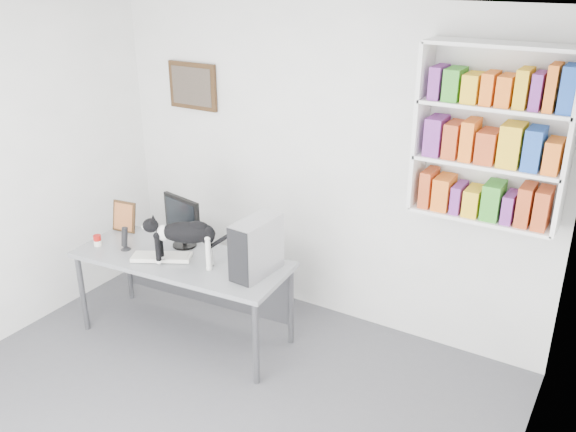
{
  "coord_description": "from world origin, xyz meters",
  "views": [
    {
      "loc": [
        2.3,
        -2.32,
        2.95
      ],
      "look_at": [
        -0.03,
        1.53,
        1.06
      ],
      "focal_mm": 38.0,
      "sensor_mm": 36.0,
      "label": 1
    }
  ],
  "objects_px": {
    "speaker": "(125,238)",
    "pc_tower": "(257,247)",
    "keyboard": "(162,257)",
    "leaning_print": "(124,216)",
    "bookshelf": "(491,135)",
    "desk": "(185,297)",
    "cat": "(186,244)",
    "soup_can": "(98,240)",
    "monitor": "(183,221)"
  },
  "relations": [
    {
      "from": "desk",
      "to": "pc_tower",
      "type": "xyz_separation_m",
      "value": [
        0.67,
        0.09,
        0.59
      ]
    },
    {
      "from": "speaker",
      "to": "cat",
      "type": "xyz_separation_m",
      "value": [
        0.63,
        0.03,
        0.09
      ]
    },
    {
      "from": "desk",
      "to": "cat",
      "type": "relative_size",
      "value": 2.78
    },
    {
      "from": "monitor",
      "to": "cat",
      "type": "xyz_separation_m",
      "value": [
        0.26,
        -0.28,
        -0.03
      ]
    },
    {
      "from": "monitor",
      "to": "pc_tower",
      "type": "relative_size",
      "value": 1.01
    },
    {
      "from": "monitor",
      "to": "keyboard",
      "type": "bearing_deg",
      "value": -78.38
    },
    {
      "from": "bookshelf",
      "to": "cat",
      "type": "xyz_separation_m",
      "value": [
        -1.97,
        -0.95,
        -0.91
      ]
    },
    {
      "from": "leaning_print",
      "to": "soup_can",
      "type": "bearing_deg",
      "value": -93.56
    },
    {
      "from": "keyboard",
      "to": "speaker",
      "type": "xyz_separation_m",
      "value": [
        -0.37,
        -0.02,
        0.08
      ]
    },
    {
      "from": "desk",
      "to": "leaning_print",
      "type": "relative_size",
      "value": 6.31
    },
    {
      "from": "monitor",
      "to": "speaker",
      "type": "relative_size",
      "value": 2.18
    },
    {
      "from": "bookshelf",
      "to": "leaning_print",
      "type": "height_order",
      "value": "bookshelf"
    },
    {
      "from": "desk",
      "to": "cat",
      "type": "bearing_deg",
      "value": -39.23
    },
    {
      "from": "leaning_print",
      "to": "soup_can",
      "type": "height_order",
      "value": "leaning_print"
    },
    {
      "from": "bookshelf",
      "to": "leaning_print",
      "type": "relative_size",
      "value": 4.41
    },
    {
      "from": "speaker",
      "to": "cat",
      "type": "height_order",
      "value": "cat"
    },
    {
      "from": "monitor",
      "to": "pc_tower",
      "type": "bearing_deg",
      "value": 4.97
    },
    {
      "from": "bookshelf",
      "to": "pc_tower",
      "type": "bearing_deg",
      "value": -152.31
    },
    {
      "from": "desk",
      "to": "keyboard",
      "type": "xyz_separation_m",
      "value": [
        -0.12,
        -0.1,
        0.39
      ]
    },
    {
      "from": "keyboard",
      "to": "pc_tower",
      "type": "xyz_separation_m",
      "value": [
        0.79,
        0.19,
        0.2
      ]
    },
    {
      "from": "bookshelf",
      "to": "leaning_print",
      "type": "xyz_separation_m",
      "value": [
        -2.88,
        -0.7,
        -0.97
      ]
    },
    {
      "from": "bookshelf",
      "to": "soup_can",
      "type": "distance_m",
      "value": 3.22
    },
    {
      "from": "pc_tower",
      "to": "soup_can",
      "type": "distance_m",
      "value": 1.45
    },
    {
      "from": "desk",
      "to": "pc_tower",
      "type": "relative_size",
      "value": 4.01
    },
    {
      "from": "soup_can",
      "to": "leaning_print",
      "type": "bearing_deg",
      "value": 94.06
    },
    {
      "from": "desk",
      "to": "speaker",
      "type": "relative_size",
      "value": 8.69
    },
    {
      "from": "keyboard",
      "to": "leaning_print",
      "type": "xyz_separation_m",
      "value": [
        -0.65,
        0.25,
        0.12
      ]
    },
    {
      "from": "speaker",
      "to": "soup_can",
      "type": "xyz_separation_m",
      "value": [
        -0.25,
        -0.07,
        -0.05
      ]
    },
    {
      "from": "pc_tower",
      "to": "speaker",
      "type": "relative_size",
      "value": 2.17
    },
    {
      "from": "speaker",
      "to": "soup_can",
      "type": "bearing_deg",
      "value": -147.23
    },
    {
      "from": "bookshelf",
      "to": "pc_tower",
      "type": "relative_size",
      "value": 2.81
    },
    {
      "from": "desk",
      "to": "speaker",
      "type": "distance_m",
      "value": 0.69
    },
    {
      "from": "desk",
      "to": "monitor",
      "type": "height_order",
      "value": "monitor"
    },
    {
      "from": "pc_tower",
      "to": "cat",
      "type": "xyz_separation_m",
      "value": [
        -0.53,
        -0.19,
        -0.02
      ]
    },
    {
      "from": "keyboard",
      "to": "cat",
      "type": "relative_size",
      "value": 0.73
    },
    {
      "from": "keyboard",
      "to": "leaning_print",
      "type": "distance_m",
      "value": 0.71
    },
    {
      "from": "speaker",
      "to": "desk",
      "type": "bearing_deg",
      "value": 31.9
    },
    {
      "from": "speaker",
      "to": "pc_tower",
      "type": "bearing_deg",
      "value": 28.51
    },
    {
      "from": "keyboard",
      "to": "speaker",
      "type": "height_order",
      "value": "speaker"
    },
    {
      "from": "desk",
      "to": "soup_can",
      "type": "bearing_deg",
      "value": -170.85
    },
    {
      "from": "desk",
      "to": "cat",
      "type": "height_order",
      "value": "cat"
    },
    {
      "from": "bookshelf",
      "to": "soup_can",
      "type": "relative_size",
      "value": 13.18
    },
    {
      "from": "bookshelf",
      "to": "desk",
      "type": "bearing_deg",
      "value": -158.05
    },
    {
      "from": "pc_tower",
      "to": "soup_can",
      "type": "xyz_separation_m",
      "value": [
        -1.42,
        -0.29,
        -0.17
      ]
    },
    {
      "from": "bookshelf",
      "to": "keyboard",
      "type": "distance_m",
      "value": 2.66
    },
    {
      "from": "cat",
      "to": "bookshelf",
      "type": "bearing_deg",
      "value": -0.36
    },
    {
      "from": "desk",
      "to": "pc_tower",
      "type": "distance_m",
      "value": 0.9
    },
    {
      "from": "desk",
      "to": "leaning_print",
      "type": "bearing_deg",
      "value": 163.65
    },
    {
      "from": "leaning_print",
      "to": "cat",
      "type": "distance_m",
      "value": 0.95
    },
    {
      "from": "pc_tower",
      "to": "speaker",
      "type": "height_order",
      "value": "pc_tower"
    }
  ]
}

